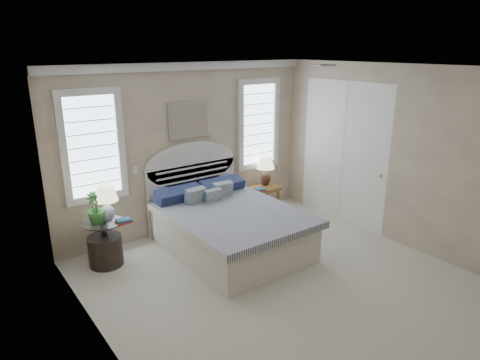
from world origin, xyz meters
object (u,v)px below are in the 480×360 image
(bed, at_px, (226,224))
(lamp_right, at_px, (266,167))
(nightstand_right, at_px, (264,194))
(lamp_left, at_px, (106,199))
(side_table_left, at_px, (104,238))
(floor_pot, at_px, (106,251))

(bed, xyz_separation_m, lamp_right, (1.40, 0.78, 0.47))
(nightstand_right, height_order, lamp_right, lamp_right)
(lamp_left, bearing_deg, nightstand_right, 2.33)
(side_table_left, height_order, floor_pot, side_table_left)
(side_table_left, distance_m, lamp_right, 3.09)
(side_table_left, relative_size, lamp_right, 1.19)
(bed, distance_m, floor_pot, 1.76)
(side_table_left, distance_m, floor_pot, 0.18)
(side_table_left, distance_m, lamp_left, 0.57)
(bed, bearing_deg, nightstand_right, 28.03)
(bed, bearing_deg, lamp_right, 29.19)
(side_table_left, relative_size, nightstand_right, 1.19)
(bed, bearing_deg, lamp_left, 159.93)
(bed, relative_size, side_table_left, 3.61)
(floor_pot, xyz_separation_m, lamp_left, (0.09, 0.02, 0.73))
(bed, distance_m, lamp_left, 1.77)
(nightstand_right, xyz_separation_m, floor_pot, (-2.96, -0.14, -0.17))
(lamp_right, bearing_deg, bed, -150.81)
(bed, xyz_separation_m, floor_pot, (-1.66, 0.56, -0.17))
(lamp_left, height_order, lamp_right, lamp_left)
(nightstand_right, distance_m, lamp_left, 2.93)
(bed, height_order, nightstand_right, bed)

